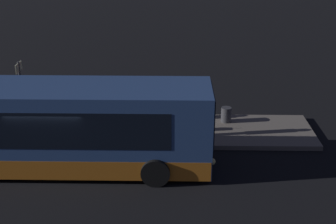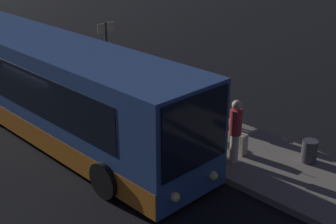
{
  "view_description": "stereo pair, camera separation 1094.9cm",
  "coord_description": "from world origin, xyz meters",
  "px_view_note": "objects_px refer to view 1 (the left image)",
  "views": [
    {
      "loc": [
        4.29,
        -14.7,
        8.27
      ],
      "look_at": [
        4.01,
        0.78,
        1.93
      ],
      "focal_mm": 50.0,
      "sensor_mm": 36.0,
      "label": 1
    },
    {
      "loc": [
        12.01,
        -7.1,
        6.68
      ],
      "look_at": [
        4.01,
        0.78,
        1.93
      ],
      "focal_mm": 50.0,
      "sensor_mm": 36.0,
      "label": 2
    }
  ],
  "objects_px": {
    "bus_lead": "(41,128)",
    "passenger_boarding": "(193,112)",
    "passenger_with_bags": "(149,102)",
    "trash_bin": "(226,115)",
    "sign_post": "(21,86)",
    "suitcase": "(187,124)",
    "passenger_waiting": "(71,112)"
  },
  "relations": [
    {
      "from": "passenger_waiting",
      "to": "trash_bin",
      "type": "distance_m",
      "value": 6.56
    },
    {
      "from": "sign_post",
      "to": "bus_lead",
      "type": "bearing_deg",
      "value": -62.95
    },
    {
      "from": "passenger_with_bags",
      "to": "trash_bin",
      "type": "height_order",
      "value": "passenger_with_bags"
    },
    {
      "from": "passenger_with_bags",
      "to": "sign_post",
      "type": "distance_m",
      "value": 5.38
    },
    {
      "from": "passenger_with_bags",
      "to": "sign_post",
      "type": "relative_size",
      "value": 0.59
    },
    {
      "from": "bus_lead",
      "to": "passenger_boarding",
      "type": "xyz_separation_m",
      "value": [
        5.4,
        2.29,
        -0.3
      ]
    },
    {
      "from": "passenger_boarding",
      "to": "sign_post",
      "type": "bearing_deg",
      "value": -57.27
    },
    {
      "from": "trash_bin",
      "to": "sign_post",
      "type": "bearing_deg",
      "value": -177.09
    },
    {
      "from": "sign_post",
      "to": "passenger_boarding",
      "type": "bearing_deg",
      "value": -8.5
    },
    {
      "from": "bus_lead",
      "to": "passenger_with_bags",
      "type": "bearing_deg",
      "value": 47.34
    },
    {
      "from": "trash_bin",
      "to": "passenger_boarding",
      "type": "bearing_deg",
      "value": -135.03
    },
    {
      "from": "trash_bin",
      "to": "bus_lead",
      "type": "bearing_deg",
      "value": -151.22
    },
    {
      "from": "passenger_waiting",
      "to": "suitcase",
      "type": "xyz_separation_m",
      "value": [
        4.64,
        0.45,
        -0.68
      ]
    },
    {
      "from": "bus_lead",
      "to": "passenger_boarding",
      "type": "bearing_deg",
      "value": 22.98
    },
    {
      "from": "passenger_boarding",
      "to": "passenger_with_bags",
      "type": "bearing_deg",
      "value": -89.79
    },
    {
      "from": "bus_lead",
      "to": "sign_post",
      "type": "height_order",
      "value": "bus_lead"
    },
    {
      "from": "bus_lead",
      "to": "passenger_boarding",
      "type": "distance_m",
      "value": 5.87
    },
    {
      "from": "passenger_waiting",
      "to": "trash_bin",
      "type": "xyz_separation_m",
      "value": [
        6.36,
        1.46,
        -0.67
      ]
    },
    {
      "from": "suitcase",
      "to": "bus_lead",
      "type": "bearing_deg",
      "value": -151.78
    },
    {
      "from": "suitcase",
      "to": "passenger_waiting",
      "type": "bearing_deg",
      "value": -174.42
    },
    {
      "from": "bus_lead",
      "to": "sign_post",
      "type": "relative_size",
      "value": 4.33
    },
    {
      "from": "trash_bin",
      "to": "suitcase",
      "type": "bearing_deg",
      "value": -149.59
    },
    {
      "from": "passenger_with_bags",
      "to": "trash_bin",
      "type": "bearing_deg",
      "value": -37.52
    },
    {
      "from": "sign_post",
      "to": "passenger_with_bags",
      "type": "bearing_deg",
      "value": 5.68
    },
    {
      "from": "passenger_with_bags",
      "to": "suitcase",
      "type": "xyz_separation_m",
      "value": [
        1.61,
        -1.1,
        -0.55
      ]
    },
    {
      "from": "suitcase",
      "to": "passenger_boarding",
      "type": "bearing_deg",
      "value": -66.57
    },
    {
      "from": "passenger_boarding",
      "to": "passenger_waiting",
      "type": "bearing_deg",
      "value": -49.24
    },
    {
      "from": "passenger_boarding",
      "to": "trash_bin",
      "type": "relative_size",
      "value": 2.86
    },
    {
      "from": "suitcase",
      "to": "trash_bin",
      "type": "distance_m",
      "value": 1.99
    },
    {
      "from": "bus_lead",
      "to": "sign_post",
      "type": "xyz_separation_m",
      "value": [
        -1.71,
        3.35,
        0.37
      ]
    },
    {
      "from": "passenger_boarding",
      "to": "bus_lead",
      "type": "bearing_deg",
      "value": -25.79
    },
    {
      "from": "bus_lead",
      "to": "trash_bin",
      "type": "relative_size",
      "value": 18.39
    }
  ]
}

